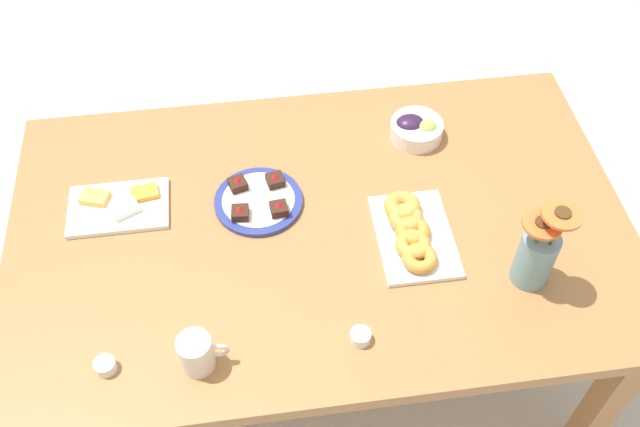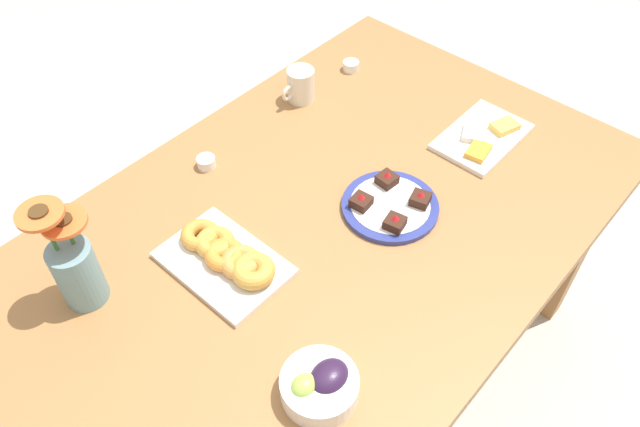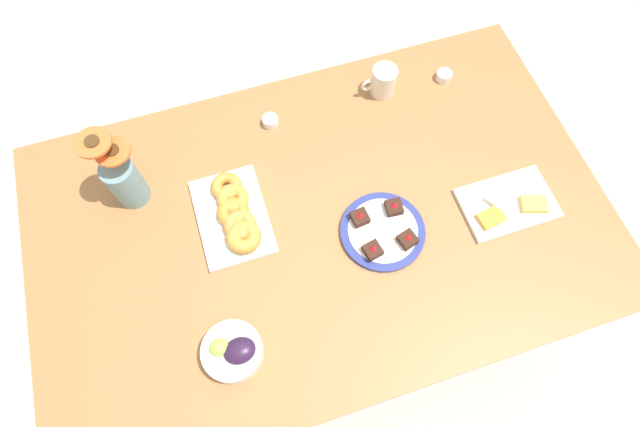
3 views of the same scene
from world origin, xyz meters
TOP-DOWN VIEW (x-y plane):
  - ground_plane at (0.00, 0.00)m, footprint 6.00×6.00m
  - dining_table at (0.00, 0.00)m, footprint 1.60×1.00m
  - coffee_mug at (-0.32, -0.36)m, footprint 0.11×0.08m
  - grape_bowl at (0.31, 0.28)m, footprint 0.15×0.15m
  - cheese_platter at (-0.51, 0.12)m, footprint 0.26×0.17m
  - croissant_platter at (0.22, -0.08)m, footprint 0.19×0.28m
  - jam_cup_honey at (-0.52, -0.34)m, footprint 0.05×0.05m
  - jam_cup_berry at (0.04, -0.35)m, footprint 0.05×0.05m
  - dessert_plate at (-0.15, 0.09)m, footprint 0.23×0.23m
  - flower_vase at (0.48, -0.24)m, footprint 0.12×0.11m

SIDE VIEW (x-z plane):
  - ground_plane at x=0.00m, z-range 0.00..0.00m
  - dining_table at x=0.00m, z-range 0.28..1.02m
  - cheese_platter at x=-0.51m, z-range 0.73..0.77m
  - dessert_plate at x=-0.15m, z-range 0.72..0.78m
  - jam_cup_honey at x=-0.52m, z-range 0.74..0.77m
  - jam_cup_berry at x=0.04m, z-range 0.74..0.77m
  - croissant_platter at x=0.22m, z-range 0.74..0.79m
  - grape_bowl at x=0.31m, z-range 0.74..0.80m
  - coffee_mug at x=-0.32m, z-range 0.74..0.84m
  - flower_vase at x=0.48m, z-range 0.70..0.97m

